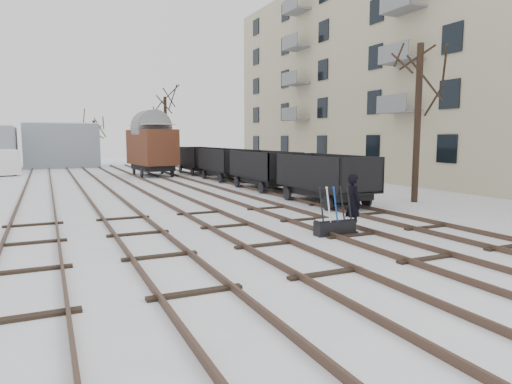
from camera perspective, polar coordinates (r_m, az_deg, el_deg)
ground at (r=12.84m, az=1.35°, el=-6.73°), size 120.00×120.00×0.00m
tracks at (r=25.66m, az=-12.19°, el=0.08°), size 13.90×52.00×0.16m
apartment_block at (r=36.18m, az=21.02°, el=14.36°), size 10.12×45.00×16.10m
shed_right at (r=51.24m, az=-23.15°, el=5.40°), size 7.00×6.00×4.50m
ground_frame at (r=14.40m, az=9.82°, el=-4.19°), size 1.31×0.47×1.49m
worker at (r=14.81m, az=12.05°, el=-1.36°), size 0.52×0.73×1.88m
freight_wagon_a at (r=21.01m, az=8.59°, el=0.84°), size 2.18×5.46×2.23m
freight_wagon_b at (r=26.57m, az=1.00°, el=2.14°), size 2.18×5.46×2.23m
freight_wagon_c at (r=32.44m, az=-3.92°, el=2.97°), size 2.18×5.46×2.23m
freight_wagon_d at (r=38.48m, az=-7.31°, el=3.53°), size 2.18×5.46×2.23m
box_van_wagon at (r=37.17m, az=-12.89°, el=5.61°), size 3.45×5.60×4.03m
panel_van at (r=42.45m, az=-29.17°, el=3.33°), size 2.97×5.00×2.06m
tree_near at (r=22.52m, az=19.52°, el=8.00°), size 0.30×0.30×7.26m
tree_far_left at (r=53.13m, az=-19.52°, el=5.80°), size 0.30×0.30×4.89m
tree_far_right at (r=44.75m, az=-11.21°, el=7.21°), size 0.30×0.30×6.87m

